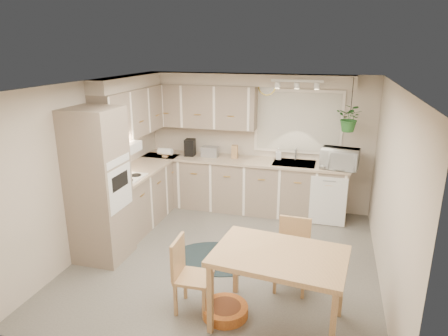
% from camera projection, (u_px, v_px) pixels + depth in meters
% --- Properties ---
extents(floor, '(4.20, 4.20, 0.00)m').
position_uv_depth(floor, '(227.00, 259.00, 5.56)').
color(floor, slate).
rests_on(floor, ground).
extents(ceiling, '(4.20, 4.20, 0.00)m').
position_uv_depth(ceiling, '(227.00, 84.00, 4.85)').
color(ceiling, silver).
rests_on(ceiling, wall_back).
extents(wall_back, '(4.00, 0.04, 2.40)m').
position_uv_depth(wall_back, '(257.00, 142.00, 7.14)').
color(wall_back, '#BEB09D').
rests_on(wall_back, floor).
extents(wall_front, '(4.00, 0.04, 2.40)m').
position_uv_depth(wall_front, '(160.00, 255.00, 3.27)').
color(wall_front, '#BEB09D').
rests_on(wall_front, floor).
extents(wall_left, '(0.04, 4.20, 2.40)m').
position_uv_depth(wall_left, '(92.00, 166.00, 5.72)').
color(wall_left, '#BEB09D').
rests_on(wall_left, floor).
extents(wall_right, '(0.04, 4.20, 2.40)m').
position_uv_depth(wall_right, '(390.00, 192.00, 4.70)').
color(wall_right, '#BEB09D').
rests_on(wall_right, floor).
extents(base_cab_left, '(0.60, 1.85, 0.90)m').
position_uv_depth(base_cab_left, '(142.00, 195.00, 6.67)').
color(base_cab_left, gray).
rests_on(base_cab_left, floor).
extents(base_cab_back, '(3.60, 0.60, 0.90)m').
position_uv_depth(base_cab_back, '(242.00, 186.00, 7.14)').
color(base_cab_back, gray).
rests_on(base_cab_back, floor).
extents(counter_left, '(0.64, 1.89, 0.04)m').
position_uv_depth(counter_left, '(141.00, 169.00, 6.53)').
color(counter_left, tan).
rests_on(counter_left, base_cab_left).
extents(counter_back, '(3.64, 0.64, 0.04)m').
position_uv_depth(counter_back, '(242.00, 161.00, 6.99)').
color(counter_back, tan).
rests_on(counter_back, base_cab_back).
extents(oven_stack, '(0.65, 0.65, 2.10)m').
position_uv_depth(oven_stack, '(99.00, 186.00, 5.33)').
color(oven_stack, gray).
rests_on(oven_stack, floor).
extents(wall_oven_face, '(0.02, 0.56, 0.58)m').
position_uv_depth(wall_oven_face, '(120.00, 188.00, 5.25)').
color(wall_oven_face, silver).
rests_on(wall_oven_face, oven_stack).
extents(upper_cab_left, '(0.35, 2.00, 0.75)m').
position_uv_depth(upper_cab_left, '(134.00, 112.00, 6.41)').
color(upper_cab_left, gray).
rests_on(upper_cab_left, wall_left).
extents(upper_cab_back, '(2.00, 0.35, 0.75)m').
position_uv_depth(upper_cab_back, '(201.00, 106.00, 7.05)').
color(upper_cab_back, gray).
rests_on(upper_cab_back, wall_back).
extents(soffit_left, '(0.30, 2.00, 0.20)m').
position_uv_depth(soffit_left, '(130.00, 82.00, 6.28)').
color(soffit_left, '#BEB09D').
rests_on(soffit_left, wall_left).
extents(soffit_back, '(3.60, 0.30, 0.20)m').
position_uv_depth(soffit_back, '(246.00, 80.00, 6.73)').
color(soffit_back, '#BEB09D').
rests_on(soffit_back, wall_back).
extents(cooktop, '(0.52, 0.58, 0.02)m').
position_uv_depth(cooktop, '(124.00, 178.00, 5.99)').
color(cooktop, silver).
rests_on(cooktop, counter_left).
extents(range_hood, '(0.40, 0.60, 0.14)m').
position_uv_depth(range_hood, '(121.00, 149.00, 5.86)').
color(range_hood, silver).
rests_on(range_hood, upper_cab_left).
extents(window_blinds, '(1.40, 0.02, 1.00)m').
position_uv_depth(window_blinds, '(298.00, 122.00, 6.82)').
color(window_blinds, silver).
rests_on(window_blinds, wall_back).
extents(window_frame, '(1.50, 0.02, 1.10)m').
position_uv_depth(window_frame, '(298.00, 122.00, 6.83)').
color(window_frame, white).
rests_on(window_frame, wall_back).
extents(sink, '(0.70, 0.48, 0.10)m').
position_uv_depth(sink, '(294.00, 165.00, 6.77)').
color(sink, '#95979C').
rests_on(sink, counter_back).
extents(dishwasher_front, '(0.58, 0.02, 0.83)m').
position_uv_depth(dishwasher_front, '(328.00, 202.00, 6.47)').
color(dishwasher_front, silver).
rests_on(dishwasher_front, base_cab_back).
extents(track_light_bar, '(0.80, 0.04, 0.04)m').
position_uv_depth(track_light_bar, '(297.00, 81.00, 6.12)').
color(track_light_bar, silver).
rests_on(track_light_bar, ceiling).
extents(wall_clock, '(0.30, 0.03, 0.30)m').
position_uv_depth(wall_clock, '(267.00, 87.00, 6.79)').
color(wall_clock, gold).
rests_on(wall_clock, wall_back).
extents(dining_table, '(1.41, 1.02, 0.84)m').
position_uv_depth(dining_table, '(278.00, 289.00, 4.15)').
color(dining_table, tan).
rests_on(dining_table, floor).
extents(chair_left, '(0.41, 0.41, 0.85)m').
position_uv_depth(chair_left, '(194.00, 276.00, 4.39)').
color(chair_left, tan).
rests_on(chair_left, floor).
extents(chair_back, '(0.42, 0.42, 0.87)m').
position_uv_depth(chair_back, '(292.00, 256.00, 4.77)').
color(chair_back, tan).
rests_on(chair_back, floor).
extents(braided_rug, '(1.28, 0.97, 0.01)m').
position_uv_depth(braided_rug, '(217.00, 258.00, 5.57)').
color(braided_rug, black).
rests_on(braided_rug, floor).
extents(pet_bed, '(0.62, 0.62, 0.12)m').
position_uv_depth(pet_bed, '(225.00, 311.00, 4.39)').
color(pet_bed, '#C47327').
rests_on(pet_bed, floor).
extents(microwave, '(0.62, 0.40, 0.39)m').
position_uv_depth(microwave, '(340.00, 157.00, 6.43)').
color(microwave, silver).
rests_on(microwave, counter_back).
extents(soap_bottle, '(0.13, 0.22, 0.09)m').
position_uv_depth(soap_bottle, '(278.00, 157.00, 6.96)').
color(soap_bottle, silver).
rests_on(soap_bottle, counter_back).
extents(hanging_plant, '(0.53, 0.55, 0.34)m').
position_uv_depth(hanging_plant, '(350.00, 121.00, 6.23)').
color(hanging_plant, '#255E25').
rests_on(hanging_plant, ceiling).
extents(coffee_maker, '(0.19, 0.22, 0.30)m').
position_uv_depth(coffee_maker, '(190.00, 147.00, 7.20)').
color(coffee_maker, black).
rests_on(coffee_maker, counter_back).
extents(toaster, '(0.30, 0.17, 0.18)m').
position_uv_depth(toaster, '(210.00, 152.00, 7.14)').
color(toaster, '#95979C').
rests_on(toaster, counter_back).
extents(knife_block, '(0.11, 0.11, 0.23)m').
position_uv_depth(knife_block, '(235.00, 152.00, 7.04)').
color(knife_block, tan).
rests_on(knife_block, counter_back).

